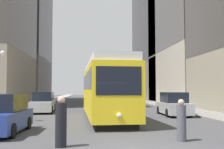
{
  "coord_description": "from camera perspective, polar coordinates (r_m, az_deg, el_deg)",
  "views": [
    {
      "loc": [
        -1.43,
        -8.81,
        2.02
      ],
      "look_at": [
        -0.06,
        6.42,
        2.87
      ],
      "focal_mm": 43.84,
      "sensor_mm": 36.0,
      "label": 1
    }
  ],
  "objects": [
    {
      "name": "parked_car_right_far",
      "position": [
        22.14,
        12.7,
        -6.15
      ],
      "size": [
        2.01,
        4.77,
        1.82
      ],
      "rotation": [
        0.0,
        0.0,
        3.11
      ],
      "color": "black",
      "rests_on": "ground"
    },
    {
      "name": "sidewalk_left",
      "position": [
        49.3,
        -12.95,
        -5.37
      ],
      "size": [
        2.9,
        120.0,
        0.15
      ],
      "primitive_type": "cube",
      "color": "gray",
      "rests_on": "ground"
    },
    {
      "name": "pedestrian_crossing_far",
      "position": [
        11.22,
        14.28,
        -9.49
      ],
      "size": [
        0.37,
        0.37,
        1.65
      ],
      "rotation": [
        0.0,
        0.0,
        2.91
      ],
      "color": "#4C4C56",
      "rests_on": "ground"
    },
    {
      "name": "pedestrian_crossing_near",
      "position": [
        9.95,
        -10.59,
        -9.97
      ],
      "size": [
        0.4,
        0.4,
        1.79
      ],
      "rotation": [
        0.0,
        0.0,
        2.34
      ],
      "color": "black",
      "rests_on": "ground"
    },
    {
      "name": "parked_car_left_mid",
      "position": [
        25.2,
        -14.11,
        -5.76
      ],
      "size": [
        2.05,
        4.98,
        1.82
      ],
      "rotation": [
        0.0,
        0.0,
        0.04
      ],
      "color": "black",
      "rests_on": "ground"
    },
    {
      "name": "parked_car_left_near",
      "position": [
        13.75,
        -21.8,
        -7.86
      ],
      "size": [
        1.99,
        4.4,
        1.82
      ],
      "rotation": [
        0.0,
        0.0,
        -0.03
      ],
      "color": "black",
      "rests_on": "ground"
    },
    {
      "name": "building_left_midblock",
      "position": [
        57.91,
        -18.81,
        11.46
      ],
      "size": [
        11.36,
        17.8,
        31.99
      ],
      "color": "gray",
      "rests_on": "ground"
    },
    {
      "name": "streetcar",
      "position": [
        19.06,
        -1.43,
        -2.94
      ],
      "size": [
        3.13,
        12.35,
        3.89
      ],
      "rotation": [
        0.0,
        0.0,
        0.04
      ],
      "color": "black",
      "rests_on": "ground"
    },
    {
      "name": "building_right_corner",
      "position": [
        59.28,
        13.71,
        10.35
      ],
      "size": [
        16.26,
        23.47,
        30.67
      ],
      "color": "slate",
      "rests_on": "ground"
    },
    {
      "name": "sidewalk_right",
      "position": [
        49.76,
        5.9,
        -5.41
      ],
      "size": [
        2.9,
        120.0,
        0.15
      ],
      "primitive_type": "cube",
      "color": "gray",
      "rests_on": "ground"
    },
    {
      "name": "transit_bus",
      "position": [
        36.25,
        2.02,
        -3.3
      ],
      "size": [
        2.67,
        11.23,
        3.45
      ],
      "rotation": [
        0.0,
        0.0,
        0.01
      ],
      "color": "black",
      "rests_on": "ground"
    }
  ]
}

